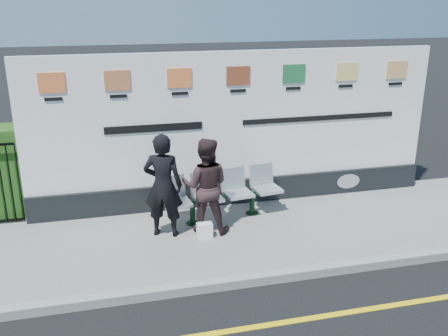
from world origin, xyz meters
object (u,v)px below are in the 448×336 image
bench (223,206)px  woman_right (206,186)px  billboard (236,139)px  woman_left (163,186)px

bench → woman_right: woman_right is taller
billboard → woman_right: 1.53m
billboard → bench: bearing=-121.0°
billboard → woman_right: billboard is taller
billboard → bench: 1.37m
billboard → woman_left: size_ratio=4.39×
bench → billboard: bearing=51.1°
woman_right → bench: bearing=-117.6°
billboard → bench: (-0.45, -0.75, -1.06)m
bench → woman_right: size_ratio=1.34×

